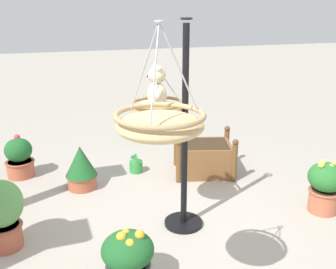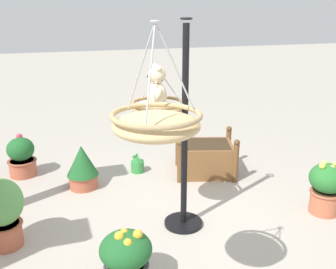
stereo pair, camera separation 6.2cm
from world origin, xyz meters
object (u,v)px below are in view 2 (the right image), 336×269
at_px(wooden_planter_box, 205,157).
at_px(hanging_basket_left_high, 156,123).
at_px(potted_plant_broad_leaf, 140,130).
at_px(watering_can, 137,165).
at_px(display_pole_central, 184,169).
at_px(potted_plant_bushy_green, 126,257).
at_px(potted_plant_trailing_ivy, 326,186).
at_px(teddy_bear, 156,90).
at_px(hanging_basket_with_teddy, 158,109).
at_px(potted_plant_small_succulent, 82,167).
at_px(potted_plant_fern_front, 2,211).
at_px(potted_plant_conical_shrub, 21,157).

bearing_deg(wooden_planter_box, hanging_basket_left_high, 149.43).
distance_m(potted_plant_broad_leaf, watering_can, 1.53).
xyz_separation_m(wooden_planter_box, potted_plant_broad_leaf, (1.84, 0.56, -0.06)).
relative_size(display_pole_central, potted_plant_broad_leaf, 4.97).
bearing_deg(potted_plant_broad_leaf, potted_plant_bushy_green, 164.21).
bearing_deg(potted_plant_trailing_ivy, display_pole_central, 80.88).
height_order(display_pole_central, watering_can, display_pole_central).
xyz_separation_m(teddy_bear, watering_can, (1.49, -0.13, -1.47)).
relative_size(hanging_basket_with_teddy, potted_plant_trailing_ivy, 0.85).
distance_m(wooden_planter_box, potted_plant_broad_leaf, 1.93).
bearing_deg(potted_plant_small_succulent, hanging_basket_left_high, -173.62).
bearing_deg(potted_plant_bushy_green, wooden_planter_box, -38.88).
xyz_separation_m(wooden_planter_box, potted_plant_fern_front, (-1.08, 2.74, 0.16)).
relative_size(hanging_basket_with_teddy, teddy_bear, 1.21).
height_order(potted_plant_fern_front, watering_can, potted_plant_fern_front).
bearing_deg(potted_plant_bushy_green, hanging_basket_with_teddy, -32.06).
xyz_separation_m(potted_plant_fern_front, potted_plant_bushy_green, (-0.98, -1.08, -0.13)).
bearing_deg(potted_plant_broad_leaf, hanging_basket_with_teddy, 170.13).
relative_size(potted_plant_trailing_ivy, potted_plant_broad_leaf, 1.46).
bearing_deg(potted_plant_conical_shrub, potted_plant_bushy_green, -161.05).
bearing_deg(potted_plant_trailing_ivy, wooden_planter_box, 30.44).
height_order(hanging_basket_with_teddy, wooden_planter_box, hanging_basket_with_teddy).
relative_size(potted_plant_bushy_green, potted_plant_small_succulent, 0.91).
bearing_deg(potted_plant_broad_leaf, potted_plant_trailing_ivy, -156.61).
xyz_separation_m(potted_plant_broad_leaf, watering_can, (-1.47, 0.41, -0.09)).
height_order(teddy_bear, potted_plant_conical_shrub, teddy_bear).
bearing_deg(display_pole_central, potted_plant_conical_shrub, 41.50).
bearing_deg(teddy_bear, watering_can, -4.90).
distance_m(hanging_basket_left_high, potted_plant_fern_front, 2.29).
relative_size(teddy_bear, potted_plant_fern_front, 0.62).
height_order(potted_plant_trailing_ivy, watering_can, potted_plant_trailing_ivy).
bearing_deg(potted_plant_conical_shrub, potted_plant_broad_leaf, -62.89).
xyz_separation_m(hanging_basket_left_high, potted_plant_trailing_ivy, (1.02, -2.43, -1.31)).
distance_m(hanging_basket_with_teddy, teddy_bear, 0.21).
relative_size(teddy_bear, potted_plant_conical_shrub, 0.76).
relative_size(hanging_basket_left_high, watering_can, 2.15).
bearing_deg(teddy_bear, wooden_planter_box, -44.35).
distance_m(hanging_basket_with_teddy, potted_plant_trailing_ivy, 2.27).
relative_size(teddy_bear, hanging_basket_left_high, 0.62).
distance_m(potted_plant_fern_front, potted_plant_bushy_green, 1.46).
xyz_separation_m(teddy_bear, wooden_planter_box, (1.12, -1.10, -1.31)).
xyz_separation_m(potted_plant_bushy_green, watering_can, (2.43, -0.69, -0.18)).
xyz_separation_m(potted_plant_small_succulent, watering_can, (0.29, -0.85, -0.21)).
bearing_deg(potted_plant_conical_shrub, display_pole_central, -138.50).
distance_m(potted_plant_bushy_green, potted_plant_trailing_ivy, 2.62).
bearing_deg(hanging_basket_left_high, potted_plant_trailing_ivy, -67.16).
bearing_deg(potted_plant_trailing_ivy, potted_plant_fern_front, 82.68).
xyz_separation_m(teddy_bear, potted_plant_small_succulent, (1.20, 0.72, -1.26)).
xyz_separation_m(potted_plant_fern_front, potted_plant_trailing_ivy, (-0.47, -3.65, -0.06)).
relative_size(teddy_bear, potted_plant_small_succulent, 0.76).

